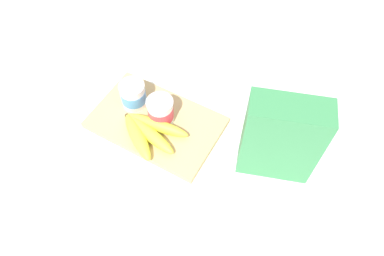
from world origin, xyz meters
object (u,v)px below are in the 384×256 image
Objects in this scene: yogurt_cup_front at (133,95)px; yogurt_cup_back at (161,111)px; banana_bunch at (148,132)px; cutting_board at (156,123)px; cereal_box at (281,139)px.

yogurt_cup_back is at bearing -6.73° from yogurt_cup_front.
yogurt_cup_front reaches higher than banana_bunch.
yogurt_cup_back is (0.10, -0.01, 0.00)m from yogurt_cup_front.
cereal_box reaches higher than cutting_board.
cutting_board is 0.06m from banana_bunch.
yogurt_cup_front reaches higher than cutting_board.
cereal_box is at bearing 5.54° from yogurt_cup_back.
cutting_board is 0.10m from yogurt_cup_front.
cereal_box reaches higher than banana_bunch.
cereal_box reaches higher than yogurt_cup_back.
yogurt_cup_back is 0.43× the size of banana_bunch.
cereal_box is 0.33m from yogurt_cup_back.
banana_bunch is (-0.33, -0.09, -0.09)m from cereal_box.
cereal_box is at bearing 15.94° from banana_bunch.
cutting_board is 0.36m from cereal_box.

